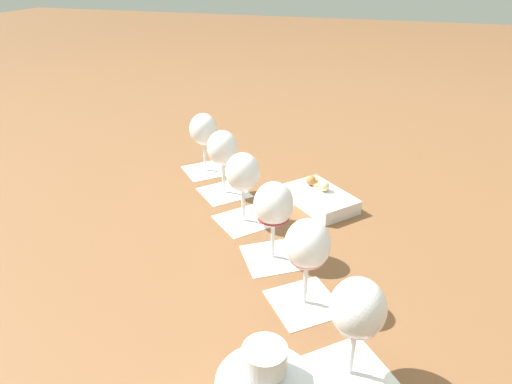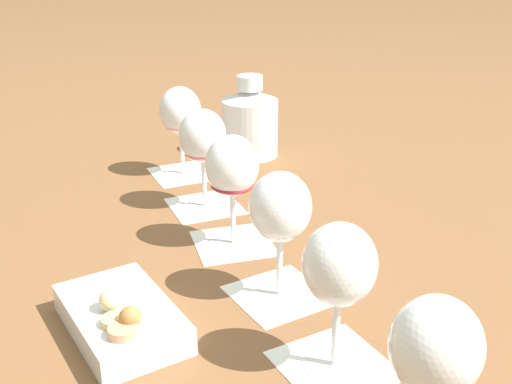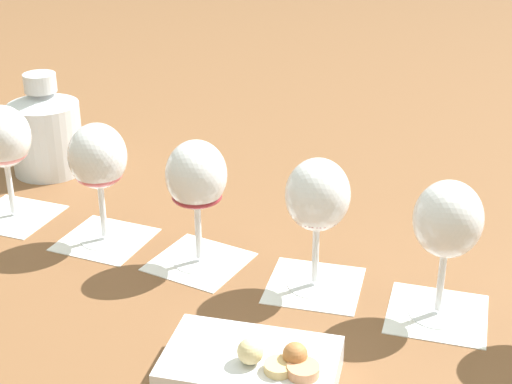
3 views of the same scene
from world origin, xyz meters
The scene contains 14 objects.
ground_plane centered at (0.00, 0.00, 0.00)m, with size 8.00×8.00×0.00m, color brown.
tasting_card_0 centered at (-0.30, -0.24, 0.00)m, with size 0.16×0.16×0.00m.
tasting_card_1 centered at (-0.17, -0.15, 0.00)m, with size 0.16×0.16×0.00m.
tasting_card_2 centered at (-0.06, -0.06, 0.00)m, with size 0.16×0.16×0.00m.
tasting_card_3 centered at (0.06, 0.05, 0.00)m, with size 0.16×0.16×0.00m.
tasting_card_4 centered at (0.18, 0.14, 0.00)m, with size 0.16×0.16×0.00m.
tasting_card_5 centered at (0.29, 0.24, 0.00)m, with size 0.16×0.16×0.00m.
wine_glass_0 centered at (-0.30, -0.24, 0.12)m, with size 0.08×0.08×0.17m.
wine_glass_1 centered at (-0.17, -0.15, 0.12)m, with size 0.08×0.08×0.17m.
wine_glass_2 centered at (-0.06, -0.06, 0.12)m, with size 0.08×0.08×0.17m.
wine_glass_3 centered at (0.06, 0.05, 0.12)m, with size 0.08×0.08×0.17m.
wine_glass_4 centered at (0.18, 0.14, 0.12)m, with size 0.08×0.08×0.17m.
wine_glass_5 centered at (0.29, 0.24, 0.12)m, with size 0.08×0.08×0.17m.
snack_dish centered at (0.19, -0.11, 0.02)m, with size 0.20×0.20×0.06m.
Camera 1 is at (-0.79, -0.25, 0.55)m, focal length 32.00 mm.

